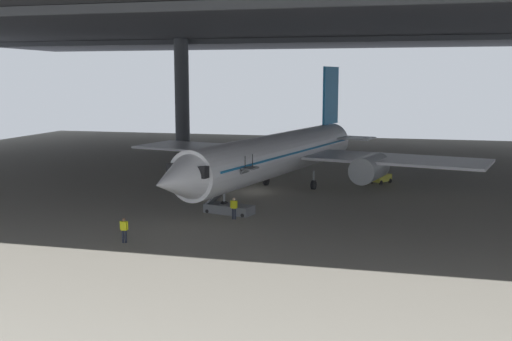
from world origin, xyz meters
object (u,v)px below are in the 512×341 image
(airplane_main, at_px, (280,154))
(baggage_tug, at_px, (381,178))
(boarding_stairs, at_px, (230,204))
(crew_worker_near_nose, at_px, (124,229))
(crew_worker_by_stairs, at_px, (234,207))

(airplane_main, bearing_deg, baggage_tug, 36.31)
(boarding_stairs, xyz_separation_m, baggage_tug, (10.91, 16.94, -0.21))
(airplane_main, xyz_separation_m, crew_worker_near_nose, (-6.05, -20.11, -2.57))
(boarding_stairs, height_order, baggage_tug, boarding_stairs)
(crew_worker_near_nose, height_order, crew_worker_by_stairs, crew_worker_by_stairs)
(airplane_main, height_order, boarding_stairs, airplane_main)
(baggage_tug, bearing_deg, crew_worker_near_nose, -119.43)
(baggage_tug, bearing_deg, boarding_stairs, -122.79)
(airplane_main, bearing_deg, crew_worker_near_nose, -106.75)
(airplane_main, relative_size, boarding_stairs, 7.91)
(baggage_tug, bearing_deg, crew_worker_by_stairs, -118.13)
(crew_worker_near_nose, distance_m, baggage_tug, 30.72)
(airplane_main, distance_m, crew_worker_near_nose, 21.16)
(crew_worker_near_nose, height_order, baggage_tug, crew_worker_near_nose)
(airplane_main, xyz_separation_m, baggage_tug, (9.04, 6.64, -2.98))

